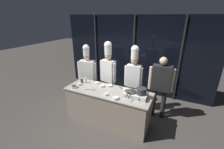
# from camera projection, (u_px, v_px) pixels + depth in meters

# --- Properties ---
(ground_plane) EXTENTS (24.00, 24.00, 0.00)m
(ground_plane) POSITION_uv_depth(u_px,v_px,m) (108.00, 120.00, 4.09)
(ground_plane) COLOR #47423D
(window_wall_back) EXTENTS (5.31, 0.09, 2.70)m
(window_wall_back) POSITION_uv_depth(u_px,v_px,m) (133.00, 56.00, 5.27)
(window_wall_back) COLOR black
(window_wall_back) RESTS_ON ground_plane
(demo_counter) EXTENTS (2.21, 0.77, 0.90)m
(demo_counter) POSITION_uv_depth(u_px,v_px,m) (108.00, 106.00, 3.93)
(demo_counter) COLOR gray
(demo_counter) RESTS_ON ground_plane
(portable_stove) EXTENTS (0.53, 0.34, 0.12)m
(portable_stove) POSITION_uv_depth(u_px,v_px,m) (136.00, 95.00, 3.45)
(portable_stove) COLOR silver
(portable_stove) RESTS_ON demo_counter
(frying_pan) EXTENTS (0.28, 0.48, 0.05)m
(frying_pan) POSITION_uv_depth(u_px,v_px,m) (131.00, 91.00, 3.47)
(frying_pan) COLOR #38332D
(frying_pan) RESTS_ON portable_stove
(stock_pot) EXTENTS (0.24, 0.22, 0.14)m
(stock_pot) POSITION_uv_depth(u_px,v_px,m) (141.00, 91.00, 3.36)
(stock_pot) COLOR #333335
(stock_pot) RESTS_ON portable_stove
(squeeze_bottle_clear) EXTENTS (0.06, 0.06, 0.19)m
(squeeze_bottle_clear) POSITION_uv_depth(u_px,v_px,m) (86.00, 80.00, 4.16)
(squeeze_bottle_clear) COLOR white
(squeeze_bottle_clear) RESTS_ON demo_counter
(squeeze_bottle_soy) EXTENTS (0.07, 0.07, 0.16)m
(squeeze_bottle_soy) POSITION_uv_depth(u_px,v_px,m) (82.00, 80.00, 4.19)
(squeeze_bottle_soy) COLOR #332319
(squeeze_bottle_soy) RESTS_ON demo_counter
(prep_bowl_onion) EXTENTS (0.13, 0.13, 0.04)m
(prep_bowl_onion) POSITION_uv_depth(u_px,v_px,m) (97.00, 83.00, 4.15)
(prep_bowl_onion) COLOR white
(prep_bowl_onion) RESTS_ON demo_counter
(prep_bowl_noodles) EXTENTS (0.17, 0.17, 0.04)m
(prep_bowl_noodles) POSITION_uv_depth(u_px,v_px,m) (109.00, 85.00, 4.01)
(prep_bowl_noodles) COLOR white
(prep_bowl_noodles) RESTS_ON demo_counter
(prep_bowl_soy_glaze) EXTENTS (0.17, 0.17, 0.06)m
(prep_bowl_soy_glaze) POSITION_uv_depth(u_px,v_px,m) (74.00, 86.00, 3.91)
(prep_bowl_soy_glaze) COLOR white
(prep_bowl_soy_glaze) RESTS_ON demo_counter
(prep_bowl_ginger) EXTENTS (0.16, 0.16, 0.05)m
(prep_bowl_ginger) POSITION_uv_depth(u_px,v_px,m) (102.00, 86.00, 3.97)
(prep_bowl_ginger) COLOR white
(prep_bowl_ginger) RESTS_ON demo_counter
(prep_bowl_chicken) EXTENTS (0.10, 0.10, 0.05)m
(prep_bowl_chicken) POSITION_uv_depth(u_px,v_px,m) (106.00, 94.00, 3.54)
(prep_bowl_chicken) COLOR white
(prep_bowl_chicken) RESTS_ON demo_counter
(prep_bowl_shrimp) EXTENTS (0.12, 0.12, 0.05)m
(prep_bowl_shrimp) POSITION_uv_depth(u_px,v_px,m) (80.00, 84.00, 4.07)
(prep_bowl_shrimp) COLOR white
(prep_bowl_shrimp) RESTS_ON demo_counter
(prep_bowl_bean_sprouts) EXTENTS (0.09, 0.09, 0.04)m
(prep_bowl_bean_sprouts) POSITION_uv_depth(u_px,v_px,m) (125.00, 89.00, 3.82)
(prep_bowl_bean_sprouts) COLOR white
(prep_bowl_bean_sprouts) RESTS_ON demo_counter
(prep_bowl_garlic) EXTENTS (0.14, 0.14, 0.05)m
(prep_bowl_garlic) POSITION_uv_depth(u_px,v_px,m) (116.00, 98.00, 3.38)
(prep_bowl_garlic) COLOR white
(prep_bowl_garlic) RESTS_ON demo_counter
(prep_bowl_chili_flakes) EXTENTS (0.10, 0.10, 0.04)m
(prep_bowl_chili_flakes) POSITION_uv_depth(u_px,v_px,m) (120.00, 88.00, 3.86)
(prep_bowl_chili_flakes) COLOR white
(prep_bowl_chili_flakes) RESTS_ON demo_counter
(serving_spoon_slotted) EXTENTS (0.25, 0.13, 0.02)m
(serving_spoon_slotted) POSITION_uv_depth(u_px,v_px,m) (92.00, 90.00, 3.80)
(serving_spoon_slotted) COLOR olive
(serving_spoon_slotted) RESTS_ON demo_counter
(serving_spoon_solid) EXTENTS (0.25, 0.06, 0.02)m
(serving_spoon_solid) POSITION_uv_depth(u_px,v_px,m) (108.00, 91.00, 3.72)
(serving_spoon_solid) COLOR #B2B5BA
(serving_spoon_solid) RESTS_ON demo_counter
(chef_head) EXTENTS (0.61, 0.33, 1.86)m
(chef_head) POSITION_uv_depth(u_px,v_px,m) (87.00, 70.00, 4.75)
(chef_head) COLOR #232326
(chef_head) RESTS_ON ground_plane
(chef_sous) EXTENTS (0.54, 0.29, 2.00)m
(chef_sous) POSITION_uv_depth(u_px,v_px,m) (108.00, 70.00, 4.42)
(chef_sous) COLOR #2D3856
(chef_sous) RESTS_ON ground_plane
(chef_line) EXTENTS (0.51, 0.22, 1.95)m
(chef_line) POSITION_uv_depth(u_px,v_px,m) (134.00, 74.00, 4.16)
(chef_line) COLOR #4C4C51
(chef_line) RESTS_ON ground_plane
(person_guest) EXTENTS (0.63, 0.28, 1.72)m
(person_guest) POSITION_uv_depth(u_px,v_px,m) (161.00, 83.00, 3.89)
(person_guest) COLOR #232326
(person_guest) RESTS_ON ground_plane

